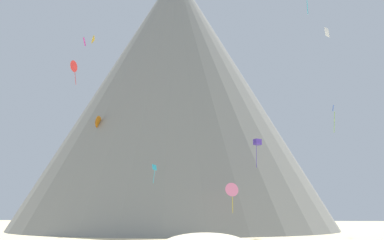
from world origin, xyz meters
TOP-DOWN VIEW (x-y plane):
  - rock_massif at (-10.88, 74.04)m, footprint 80.43×80.43m
  - kite_magenta_high at (-24.08, 45.68)m, footprint 0.61×0.97m
  - kite_red_high at (-24.29, 42.20)m, footprint 2.25×2.00m
  - kite_blue_mid at (21.02, 58.50)m, footprint 0.53×0.96m
  - kite_green_low at (-4.83, 52.15)m, footprint 0.51×1.17m
  - kite_indigo_mid at (6.78, 49.04)m, footprint 1.54×1.53m
  - kite_orange_mid at (-23.41, 52.19)m, footprint 0.99×2.41m
  - kite_gold_high at (-18.82, 36.59)m, footprint 1.10×1.60m
  - kite_cyan_low at (-9.52, 41.09)m, footprint 0.69×1.04m
  - kite_pink_low at (2.85, 40.68)m, footprint 2.18×1.39m
  - kite_white_high at (16.81, 28.36)m, footprint 0.72×0.94m
  - kite_rainbow_mid at (2.95, 59.45)m, footprint 1.10×1.09m

SIDE VIEW (x-z plane):
  - kite_pink_low at x=2.85m, z-range 4.93..9.55m
  - kite_green_low at x=-4.83m, z-range 6.29..8.91m
  - kite_cyan_low at x=-9.52m, z-range 9.13..12.14m
  - kite_rainbow_mid at x=2.95m, z-range 12.65..15.82m
  - kite_indigo_mid at x=6.78m, z-range 13.26..18.24m
  - kite_orange_mid at x=-23.41m, z-range 19.66..22.01m
  - kite_blue_mid at x=21.02m, z-range 19.68..25.11m
  - kite_white_high at x=16.81m, z-range 26.80..28.08m
  - rock_massif at x=-10.88m, z-range -2.42..59.71m
  - kite_red_high at x=-24.29m, z-range 26.67..31.03m
  - kite_gold_high at x=-18.82m, z-range 30.65..32.14m
  - kite_magenta_high at x=-24.08m, z-range 33.77..35.36m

